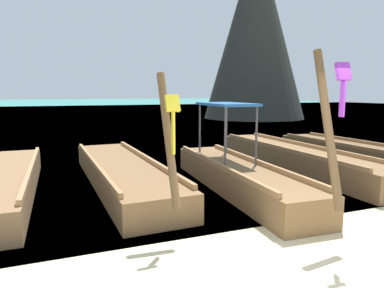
{
  "coord_description": "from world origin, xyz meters",
  "views": [
    {
      "loc": [
        -2.63,
        -2.63,
        2.18
      ],
      "look_at": [
        0.0,
        4.04,
        1.12
      ],
      "focal_mm": 32.63,
      "sensor_mm": 36.0,
      "label": 1
    }
  ],
  "objects_px": {
    "longtail_boat_red_ribbon": "(6,183)",
    "longtail_boat_orange_ribbon": "(295,158)",
    "longtail_boat_violet_ribbon": "(238,175)",
    "longtail_boat_yellow_ribbon": "(122,173)",
    "longtail_boat_pink_ribbon": "(364,154)",
    "karst_rock": "(257,31)"
  },
  "relations": [
    {
      "from": "longtail_boat_orange_ribbon",
      "to": "longtail_boat_pink_ribbon",
      "type": "relative_size",
      "value": 1.0
    },
    {
      "from": "longtail_boat_pink_ribbon",
      "to": "karst_rock",
      "type": "xyz_separation_m",
      "value": [
        7.12,
        18.13,
        7.05
      ]
    },
    {
      "from": "longtail_boat_red_ribbon",
      "to": "longtail_boat_violet_ribbon",
      "type": "xyz_separation_m",
      "value": [
        4.77,
        -1.39,
        0.07
      ]
    },
    {
      "from": "longtail_boat_yellow_ribbon",
      "to": "longtail_boat_pink_ribbon",
      "type": "relative_size",
      "value": 0.92
    },
    {
      "from": "longtail_boat_red_ribbon",
      "to": "longtail_boat_pink_ribbon",
      "type": "xyz_separation_m",
      "value": [
        10.1,
        0.04,
        -0.03
      ]
    },
    {
      "from": "longtail_boat_red_ribbon",
      "to": "longtail_boat_violet_ribbon",
      "type": "height_order",
      "value": "longtail_boat_violet_ribbon"
    },
    {
      "from": "longtail_boat_yellow_ribbon",
      "to": "longtail_boat_orange_ribbon",
      "type": "height_order",
      "value": "longtail_boat_yellow_ribbon"
    },
    {
      "from": "longtail_boat_orange_ribbon",
      "to": "karst_rock",
      "type": "xyz_separation_m",
      "value": [
        9.84,
        18.21,
        7.0
      ]
    },
    {
      "from": "longtail_boat_orange_ribbon",
      "to": "longtail_boat_red_ribbon",
      "type": "bearing_deg",
      "value": 179.68
    },
    {
      "from": "longtail_boat_red_ribbon",
      "to": "karst_rock",
      "type": "height_order",
      "value": "karst_rock"
    },
    {
      "from": "longtail_boat_violet_ribbon",
      "to": "longtail_boat_pink_ribbon",
      "type": "distance_m",
      "value": 5.52
    },
    {
      "from": "longtail_boat_pink_ribbon",
      "to": "karst_rock",
      "type": "bearing_deg",
      "value": 68.54
    },
    {
      "from": "longtail_boat_red_ribbon",
      "to": "longtail_boat_yellow_ribbon",
      "type": "distance_m",
      "value": 2.46
    },
    {
      "from": "longtail_boat_violet_ribbon",
      "to": "longtail_boat_orange_ribbon",
      "type": "bearing_deg",
      "value": 27.21
    },
    {
      "from": "longtail_boat_violet_ribbon",
      "to": "longtail_boat_orange_ribbon",
      "type": "relative_size",
      "value": 0.8
    },
    {
      "from": "longtail_boat_yellow_ribbon",
      "to": "longtail_boat_orange_ribbon",
      "type": "relative_size",
      "value": 0.92
    },
    {
      "from": "longtail_boat_violet_ribbon",
      "to": "longtail_boat_pink_ribbon",
      "type": "xyz_separation_m",
      "value": [
        5.33,
        1.43,
        -0.1
      ]
    },
    {
      "from": "longtail_boat_yellow_ribbon",
      "to": "longtail_boat_pink_ribbon",
      "type": "distance_m",
      "value": 7.64
    },
    {
      "from": "longtail_boat_red_ribbon",
      "to": "longtail_boat_orange_ribbon",
      "type": "xyz_separation_m",
      "value": [
        7.39,
        -0.04,
        0.03
      ]
    },
    {
      "from": "longtail_boat_orange_ribbon",
      "to": "karst_rock",
      "type": "height_order",
      "value": "karst_rock"
    },
    {
      "from": "karst_rock",
      "to": "longtail_boat_violet_ribbon",
      "type": "bearing_deg",
      "value": -122.49
    },
    {
      "from": "longtail_boat_red_ribbon",
      "to": "longtail_boat_orange_ribbon",
      "type": "distance_m",
      "value": 7.39
    }
  ]
}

